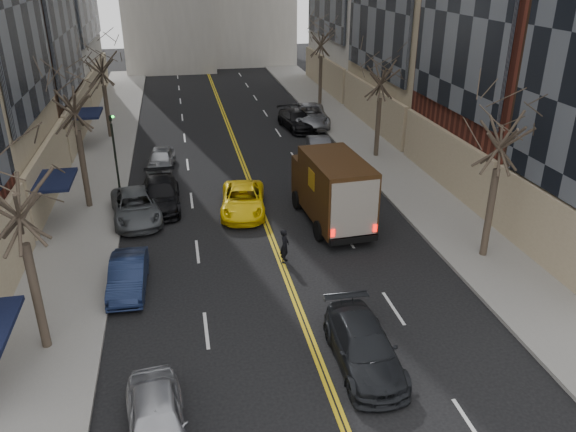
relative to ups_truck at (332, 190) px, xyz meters
name	(u,v)px	position (x,y,z in m)	size (l,w,h in m)	color
sidewalk_left	(100,164)	(-12.20, 11.20, -1.69)	(4.00, 66.00, 0.15)	slate
sidewalk_right	(369,147)	(5.80, 11.20, -1.69)	(4.00, 66.00, 0.15)	slate
tree_lf_near	(10,175)	(-12.00, -7.80, 4.48)	(3.20, 3.20, 8.41)	#382D23
tree_lf_mid	(70,82)	(-12.00, 4.20, 4.84)	(3.20, 3.20, 8.91)	#382D23
tree_lf_far	(100,54)	(-12.00, 17.20, 4.26)	(3.20, 3.20, 8.12)	#382D23
tree_rt_near	(506,113)	(5.60, -4.80, 4.69)	(3.20, 3.20, 8.71)	#382D23
tree_rt_mid	(382,62)	(5.60, 9.20, 4.41)	(3.20, 3.20, 8.32)	#382D23
tree_rt_far	(322,27)	(5.60, 24.20, 4.98)	(3.20, 3.20, 9.11)	#382D23
traffic_signal	(114,144)	(-10.60, 6.19, 1.06)	(0.29, 0.26, 4.70)	black
ups_truck	(332,190)	(0.00, 0.00, 0.00)	(2.93, 6.52, 3.49)	black
observer_sedan	(364,347)	(-1.84, -10.62, -1.09)	(1.97, 4.66, 1.34)	black
taxi	(243,200)	(-4.12, 2.11, -1.10)	(2.20, 4.76, 1.32)	yellow
pedestrian	(285,246)	(-3.03, -3.49, -0.99)	(0.56, 0.37, 1.55)	black
parked_lf_a	(157,421)	(-8.30, -12.58, -1.08)	(1.60, 3.98, 1.36)	#AEB0B6
parked_lf_b	(128,275)	(-9.50, -4.46, -1.13)	(1.34, 3.85, 1.27)	#121D3B
parked_lf_c	(136,207)	(-9.50, 2.28, -1.08)	(2.26, 4.89, 1.36)	#4B4E52
parked_lf_d	(160,194)	(-8.30, 3.65, -1.05)	(1.99, 4.90, 1.42)	black
parked_lf_e	(161,159)	(-8.30, 9.57, -1.09)	(1.58, 3.93, 1.34)	#9EA0A5
parked_rt_a	(320,148)	(1.91, 9.84, -1.11)	(1.39, 3.98, 1.31)	#484A50
parked_rt_b	(310,115)	(3.10, 17.67, -0.95)	(2.70, 5.86, 1.63)	#929399
parked_rt_c	(297,120)	(1.90, 16.88, -1.06)	(1.97, 4.85, 1.41)	black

